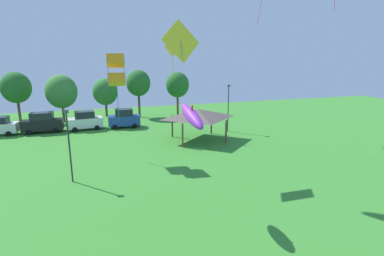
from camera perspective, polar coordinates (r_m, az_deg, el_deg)
The scene contains 15 objects.
kite_flying_3 at distance 35.88m, azimuth -3.66°, elevation 14.96°, with size 1.63×1.67×4.62m.
kite_flying_4 at distance 27.93m, azimuth -14.25°, elevation 10.61°, with size 1.64×1.80×6.09m.
kite_flying_5 at distance 23.90m, azimuth -2.13°, elevation 16.21°, with size 3.34×1.32×3.33m.
kite_flying_7 at distance 17.10m, azimuth -0.06°, elevation 2.31°, with size 0.87×3.27×1.50m.
parked_car_second_from_left at distance 42.11m, azimuth -26.59°, elevation 0.90°, with size 4.80×2.02×2.57m.
parked_car_third_from_left at distance 41.62m, azimuth -19.74°, elevation 1.34°, with size 4.56×2.45×2.45m.
parked_car_rightmost_in_row at distance 41.37m, azimuth -12.78°, elevation 1.79°, with size 4.26×2.20×2.55m.
park_pavilion at distance 33.89m, azimuth 1.19°, elevation 2.76°, with size 6.47×5.69×3.60m.
light_post_0 at distance 38.08m, azimuth 6.91°, elevation 4.30°, with size 0.36×0.20×5.96m.
light_post_1 at distance 24.09m, azimuth -22.40°, elevation -2.42°, with size 0.36×0.20×5.60m.
treeline_tree_1 at distance 49.63m, azimuth -30.50°, elevation 6.63°, with size 4.05×4.05×7.31m.
treeline_tree_2 at distance 47.23m, azimuth -23.63°, elevation 6.37°, with size 4.41×4.41×6.90m.
treeline_tree_3 at distance 49.53m, azimuth -16.21°, elevation 6.64°, with size 3.86×3.86×6.09m.
treeline_tree_4 at distance 47.73m, azimuth -10.19°, elevation 8.40°, with size 3.72×3.72×7.42m.
treeline_tree_5 at distance 48.87m, azimuth -2.79°, elevation 8.22°, with size 3.74×3.74×7.01m.
Camera 1 is at (-2.76, 3.01, 9.35)m, focal length 28.00 mm.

